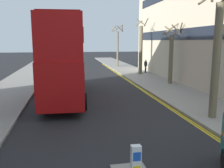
{
  "coord_description": "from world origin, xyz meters",
  "views": [
    {
      "loc": [
        -1.81,
        -1.72,
        4.1
      ],
      "look_at": [
        0.5,
        11.0,
        1.8
      ],
      "focal_mm": 39.1,
      "sensor_mm": 36.0,
      "label": 1
    }
  ],
  "objects": [
    {
      "name": "street_tree_distant",
      "position": [
        7.64,
        19.61,
        2.75
      ],
      "size": [
        1.77,
        1.91,
        5.62
      ],
      "color": "#6B6047",
      "rests_on": "sidewalk_right"
    },
    {
      "name": "double_decker_bus_away",
      "position": [
        -1.99,
        15.94,
        3.03
      ],
      "size": [
        3.18,
        10.91,
        5.64
      ],
      "color": "#B20F0F",
      "rests_on": "ground"
    },
    {
      "name": "kerb_line_outer",
      "position": [
        4.4,
        14.0,
        0.0
      ],
      "size": [
        0.1,
        56.0,
        0.01
      ],
      "primitive_type": "cube",
      "color": "yellow",
      "rests_on": "ground"
    },
    {
      "name": "pedestrian_far",
      "position": [
        7.78,
        27.52,
        0.99
      ],
      "size": [
        0.34,
        0.22,
        1.62
      ],
      "color": "#2D2D38",
      "rests_on": "sidewalk_right"
    },
    {
      "name": "street_tree_near",
      "position": [
        5.92,
        35.98,
        3.42
      ],
      "size": [
        1.97,
        1.88,
        6.5
      ],
      "color": "#6B6047",
      "rests_on": "sidewalk_right"
    },
    {
      "name": "street_tree_far",
      "position": [
        5.59,
        9.48,
        3.39
      ],
      "size": [
        1.82,
        1.82,
        6.92
      ],
      "color": "#6B6047",
      "rests_on": "sidewalk_right"
    },
    {
      "name": "street_tree_mid",
      "position": [
        6.8,
        26.51,
        3.14
      ],
      "size": [
        1.39,
        1.38,
        6.56
      ],
      "color": "#6B6047",
      "rests_on": "sidewalk_right"
    },
    {
      "name": "sidewalk_right",
      "position": [
        6.5,
        16.0,
        0.07
      ],
      "size": [
        4.0,
        80.0,
        0.14
      ],
      "primitive_type": "cube",
      "color": "gray",
      "rests_on": "ground"
    },
    {
      "name": "sidewalk_left",
      "position": [
        -6.5,
        16.0,
        0.07
      ],
      "size": [
        4.0,
        80.0,
        0.14
      ],
      "primitive_type": "cube",
      "color": "gray",
      "rests_on": "ground"
    },
    {
      "name": "keep_left_bollard",
      "position": [
        0.0,
        4.46,
        0.61
      ],
      "size": [
        0.36,
        0.28,
        1.11
      ],
      "color": "silver",
      "rests_on": "traffic_island"
    },
    {
      "name": "kerb_line_inner",
      "position": [
        4.24,
        14.0,
        0.0
      ],
      "size": [
        0.1,
        56.0,
        0.01
      ],
      "primitive_type": "cube",
      "color": "yellow",
      "rests_on": "ground"
    }
  ]
}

